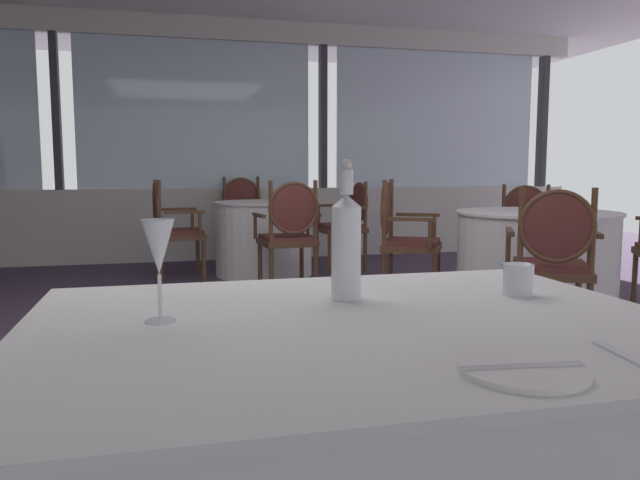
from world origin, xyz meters
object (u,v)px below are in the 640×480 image
object	(u,v)px
dining_chair_0_1	(348,218)
dining_chair_1_3	(553,253)
dining_chair_0_3	(170,222)
dining_chair_1_1	(526,226)
dining_chair_0_2	(244,213)
dining_chair_1_2	(401,230)
wine_glass	(158,250)
dining_chair_0_0	(290,228)
water_bottle	(346,243)
side_plate	(523,370)
water_tumbler	(518,279)

from	to	relation	value
dining_chair_0_1	dining_chair_1_3	distance (m)	3.05
dining_chair_0_3	dining_chair_1_1	size ratio (longest dim) A/B	1.05
dining_chair_0_2	dining_chair_1_2	bearing A→B (deg)	16.49
wine_glass	dining_chair_0_0	xyz separation A→B (m)	(1.05, 3.95, -0.34)
water_bottle	dining_chair_1_1	world-z (taller)	water_bottle
water_bottle	dining_chair_0_1	xyz separation A→B (m)	(1.45, 4.84, -0.33)
side_plate	water_tumbler	xyz separation A→B (m)	(0.33, 0.54, 0.03)
dining_chair_0_0	dining_chair_0_2	xyz separation A→B (m)	(-0.18, 1.86, 0.01)
wine_glass	water_tumbler	distance (m)	0.89
dining_chair_1_3	dining_chair_1_2	bearing A→B (deg)	45.04
water_bottle	dining_chair_0_1	bearing A→B (deg)	73.34
side_plate	water_tumbler	distance (m)	0.64
water_bottle	dining_chair_0_3	xyz separation A→B (m)	(-0.41, 4.66, -0.32)
wine_glass	dining_chair_0_1	size ratio (longest dim) A/B	0.23
wine_glass	dining_chair_0_2	size ratio (longest dim) A/B	0.22
water_tumbler	dining_chair_1_1	bearing A→B (deg)	57.22
dining_chair_1_1	dining_chair_0_3	bearing A→B (deg)	-79.00
dining_chair_0_1	dining_chair_0_2	xyz separation A→B (m)	(-1.02, 0.84, 0.02)
wine_glass	dining_chair_0_3	bearing A→B (deg)	89.59
water_tumbler	dining_chair_1_3	size ratio (longest dim) A/B	0.08
wine_glass	dining_chair_1_1	size ratio (longest dim) A/B	0.23
wine_glass	water_bottle	bearing A→B (deg)	16.54
dining_chair_0_0	dining_chair_1_3	bearing A→B (deg)	-153.68
dining_chair_1_2	dining_chair_1_3	size ratio (longest dim) A/B	1.03
water_tumbler	dining_chair_1_3	world-z (taller)	dining_chair_1_3
dining_chair_0_0	water_tumbler	bearing A→B (deg)	171.97
water_tumbler	wine_glass	bearing A→B (deg)	-175.49
wine_glass	dining_chair_1_2	size ratio (longest dim) A/B	0.22
side_plate	water_tumbler	size ratio (longest dim) A/B	2.53
water_bottle	wine_glass	distance (m)	0.46
water_bottle	dining_chair_0_1	distance (m)	5.06
water_bottle	dining_chair_1_2	world-z (taller)	water_bottle
dining_chair_0_3	dining_chair_1_3	size ratio (longest dim) A/B	1.01
side_plate	dining_chair_0_0	world-z (taller)	dining_chair_0_0
water_bottle	dining_chair_1_2	bearing A→B (deg)	66.31
side_plate	dining_chair_0_3	world-z (taller)	dining_chair_0_3
dining_chair_0_1	wine_glass	bearing A→B (deg)	63.67
dining_chair_0_0	dining_chair_1_3	world-z (taller)	dining_chair_0_0
dining_chair_0_0	dining_chair_0_3	distance (m)	1.32
dining_chair_1_1	dining_chair_0_1	bearing A→B (deg)	-102.19
dining_chair_0_1	dining_chair_1_1	size ratio (longest dim) A/B	1.02
water_bottle	wine_glass	size ratio (longest dim) A/B	1.59
water_tumbler	dining_chair_0_0	distance (m)	3.89
dining_chair_0_3	wine_glass	bearing A→B (deg)	-95.90
dining_chair_1_3	side_plate	bearing A→B (deg)	172.42
dining_chair_0_3	dining_chair_1_1	world-z (taller)	dining_chair_0_3
side_plate	wine_glass	size ratio (longest dim) A/B	0.93
water_bottle	dining_chair_0_2	xyz separation A→B (m)	(0.43, 5.68, -0.32)
wine_glass	dining_chair_0_1	xyz separation A→B (m)	(1.89, 4.97, -0.35)
dining_chair_1_3	water_tumbler	bearing A→B (deg)	171.16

